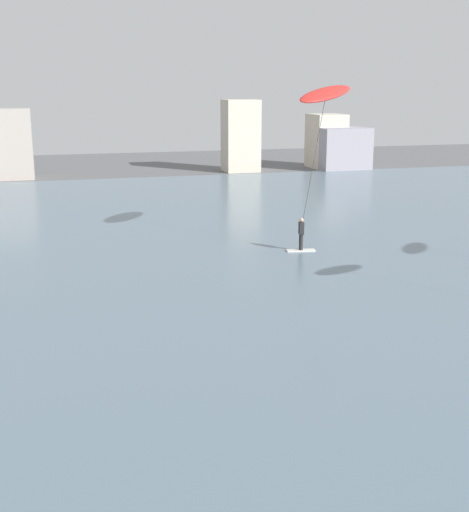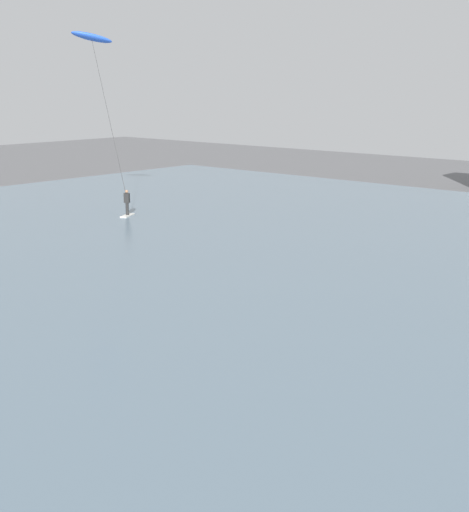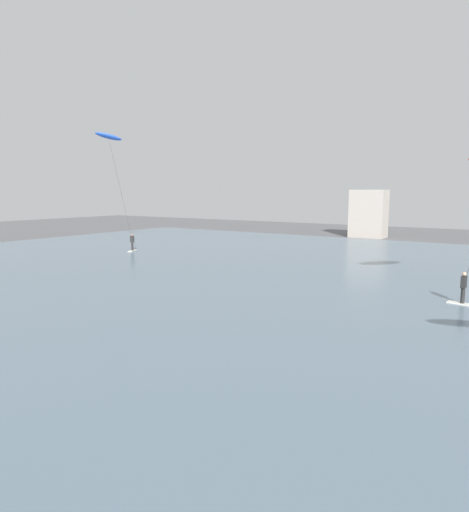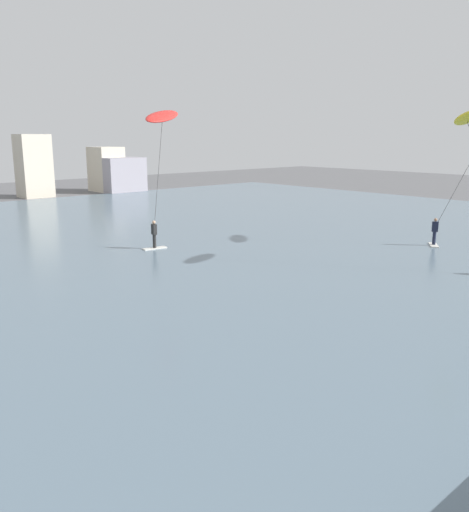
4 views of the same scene
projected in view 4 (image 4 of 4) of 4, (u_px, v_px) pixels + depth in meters
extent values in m
cube|color=slate|center=(38.00, 254.00, 29.60)|extent=(84.00, 52.00, 0.10)
cube|color=beige|center=(34.00, 166.00, 57.12)|extent=(3.19, 2.87, 6.70)
cube|color=beige|center=(106.00, 169.00, 63.65)|extent=(3.10, 3.78, 5.24)
cube|color=gray|center=(121.00, 175.00, 62.93)|extent=(4.82, 3.68, 4.03)
ellipsoid|color=yellow|center=(467.00, 118.00, 25.25)|extent=(2.44, 2.41, 0.97)
cube|color=silver|center=(155.00, 248.00, 30.82)|extent=(1.45, 0.65, 0.06)
cylinder|color=black|center=(154.00, 241.00, 30.73)|extent=(0.20, 0.20, 0.78)
cube|color=black|center=(154.00, 229.00, 30.57)|extent=(0.27, 0.37, 0.60)
sphere|color=tan|center=(154.00, 222.00, 30.48)|extent=(0.20, 0.20, 0.20)
cylinder|color=#333333|center=(158.00, 174.00, 30.70)|extent=(1.47, 0.95, 6.26)
ellipsoid|color=red|center=(162.00, 116.00, 30.78)|extent=(3.89, 3.06, 1.32)
cube|color=silver|center=(434.00, 245.00, 31.72)|extent=(1.40, 1.16, 0.06)
cylinder|color=#191E33|center=(434.00, 238.00, 31.63)|extent=(0.20, 0.20, 0.78)
cube|color=#191E33|center=(435.00, 227.00, 31.48)|extent=(0.37, 0.40, 0.60)
sphere|color=#9E7051|center=(436.00, 220.00, 31.39)|extent=(0.20, 0.20, 0.20)
cylinder|color=#333333|center=(468.00, 166.00, 30.88)|extent=(2.82, 2.06, 7.19)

